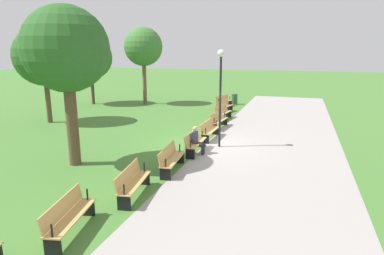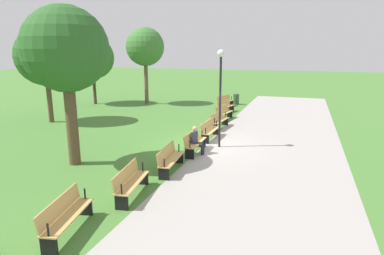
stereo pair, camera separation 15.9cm
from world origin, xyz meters
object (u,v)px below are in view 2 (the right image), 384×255
(bench_8, at_px, (65,215))
(tree_3, at_px, (92,58))
(bench_2, at_px, (223,112))
(bench_4, at_px, (210,129))
(lamp_post, at_px, (220,81))
(bench_6, at_px, (170,158))
(bench_7, at_px, (130,181))
(tree_4, at_px, (45,56))
(person_seated, at_px, (197,139))
(trash_bin, at_px, (236,99))
(bench_3, at_px, (219,120))
(bench_0, at_px, (225,101))
(bench_5, at_px, (194,142))
(tree_0, at_px, (145,47))
(tree_1, at_px, (66,51))
(bench_1, at_px, (225,106))

(bench_8, height_order, tree_3, tree_3)
(bench_2, height_order, tree_3, tree_3)
(bench_4, distance_m, lamp_post, 2.88)
(bench_6, height_order, bench_7, same)
(bench_2, distance_m, bench_6, 9.46)
(bench_2, bearing_deg, tree_4, -58.61)
(bench_7, distance_m, person_seated, 4.61)
(bench_2, relative_size, tree_3, 0.36)
(lamp_post, height_order, trash_bin, lamp_post)
(bench_3, relative_size, lamp_post, 0.45)
(bench_7, relative_size, person_seated, 1.64)
(trash_bin, bearing_deg, bench_3, 4.95)
(bench_0, relative_size, tree_4, 0.35)
(bench_5, distance_m, tree_0, 14.31)
(tree_3, bearing_deg, bench_3, 66.28)
(lamp_post, bearing_deg, person_seated, -26.03)
(lamp_post, bearing_deg, tree_3, -124.50)
(tree_1, relative_size, tree_4, 1.04)
(bench_4, bearing_deg, trash_bin, -173.60)
(bench_4, bearing_deg, bench_2, -172.96)
(bench_2, height_order, bench_8, same)
(bench_6, bearing_deg, bench_1, 178.22)
(bench_8, distance_m, tree_4, 14.17)
(bench_8, bearing_deg, bench_2, 165.89)
(bench_7, height_order, bench_8, same)
(bench_0, relative_size, tree_3, 0.37)
(bench_5, height_order, bench_7, same)
(bench_0, relative_size, lamp_post, 0.46)
(bench_6, height_order, tree_0, tree_0)
(bench_7, xyz_separation_m, person_seated, (-4.57, 0.58, 0.16))
(bench_3, relative_size, tree_1, 0.33)
(bench_1, height_order, bench_2, same)
(bench_5, xyz_separation_m, tree_3, (-9.88, -11.85, 3.23))
(tree_0, bearing_deg, bench_5, 34.94)
(bench_5, distance_m, bench_6, 2.37)
(bench_7, bearing_deg, bench_1, 172.93)
(bench_2, height_order, tree_1, tree_1)
(bench_5, bearing_deg, bench_0, -174.73)
(bench_7, distance_m, tree_4, 12.94)
(person_seated, xyz_separation_m, tree_0, (-11.40, -8.01, 3.89))
(bench_2, bearing_deg, bench_4, 14.10)
(bench_0, bearing_deg, bench_7, 19.40)
(bench_1, height_order, tree_3, tree_3)
(bench_0, distance_m, lamp_post, 11.05)
(bench_5, bearing_deg, trash_bin, -177.95)
(bench_8, distance_m, person_seated, 6.98)
(bench_3, distance_m, bench_7, 9.46)
(bench_3, xyz_separation_m, bench_8, (11.78, -0.72, 0.00))
(bench_4, bearing_deg, bench_3, -174.72)
(bench_1, height_order, tree_0, tree_0)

